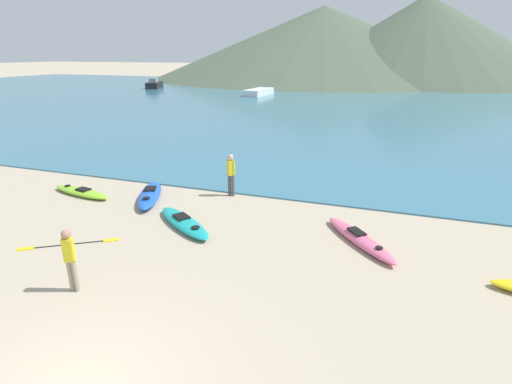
% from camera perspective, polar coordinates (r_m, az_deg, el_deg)
% --- Properties ---
extents(bay_water, '(160.00, 70.00, 0.06)m').
position_cam_1_polar(bay_water, '(49.38, 14.33, 12.56)').
color(bay_water, teal).
rests_on(bay_water, ground_plane).
extents(far_hill_left, '(73.50, 73.50, 14.83)m').
position_cam_1_polar(far_hill_left, '(94.17, 9.58, 20.33)').
color(far_hill_left, '#4C5B47').
rests_on(far_hill_left, ground_plane).
extents(far_hill_midleft, '(54.47, 54.47, 15.82)m').
position_cam_1_polar(far_hill_midleft, '(89.16, 22.78, 19.57)').
color(far_hill_midleft, '#4C5B47').
rests_on(far_hill_midleft, ground_plane).
extents(kayak_on_sand_0, '(2.04, 3.16, 0.41)m').
position_cam_1_polar(kayak_on_sand_0, '(15.83, -14.91, -0.38)').
color(kayak_on_sand_0, blue).
rests_on(kayak_on_sand_0, ground_plane).
extents(kayak_on_sand_1, '(2.95, 2.42, 0.32)m').
position_cam_1_polar(kayak_on_sand_1, '(13.17, -10.28, -4.28)').
color(kayak_on_sand_1, teal).
rests_on(kayak_on_sand_1, ground_plane).
extents(kayak_on_sand_3, '(3.04, 1.18, 0.29)m').
position_cam_1_polar(kayak_on_sand_3, '(17.23, -23.68, 0.01)').
color(kayak_on_sand_3, '#8CCC2D').
rests_on(kayak_on_sand_3, ground_plane).
extents(kayak_on_sand_4, '(2.57, 2.93, 0.33)m').
position_cam_1_polar(kayak_on_sand_4, '(12.26, 14.57, -6.46)').
color(kayak_on_sand_4, '#E5668C').
rests_on(kayak_on_sand_4, ground_plane).
extents(person_near_foreground, '(0.32, 0.25, 1.58)m').
position_cam_1_polar(person_near_foreground, '(10.24, -25.07, -8.35)').
color(person_near_foreground, gray).
rests_on(person_near_foreground, ground_plane).
extents(person_near_waterline, '(0.34, 0.29, 1.67)m').
position_cam_1_polar(person_near_waterline, '(15.49, -3.61, 2.82)').
color(person_near_waterline, '#4C4C4C').
rests_on(person_near_waterline, ground_plane).
extents(moored_boat_0, '(2.44, 6.06, 0.75)m').
position_cam_1_polar(moored_boat_0, '(54.06, 0.36, 14.11)').
color(moored_boat_0, white).
rests_on(moored_boat_0, bay_water).
extents(moored_boat_1, '(4.89, 3.43, 1.69)m').
position_cam_1_polar(moored_boat_1, '(66.09, -1.44, 15.24)').
color(moored_boat_1, white).
rests_on(moored_boat_1, bay_water).
extents(moored_boat_3, '(3.30, 5.07, 1.54)m').
position_cam_1_polar(moored_boat_3, '(66.50, -14.31, 14.66)').
color(moored_boat_3, black).
rests_on(moored_boat_3, bay_water).
extents(loose_paddle, '(2.42, 1.68, 0.03)m').
position_cam_1_polar(loose_paddle, '(13.03, -25.12, -6.78)').
color(loose_paddle, black).
rests_on(loose_paddle, ground_plane).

